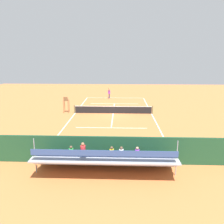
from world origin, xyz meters
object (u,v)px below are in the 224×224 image
tennis_ball_near (104,102)px  bleacher_stand (105,160)px  courtside_bench (146,152)px  umpire_chair (66,103)px  equipment_bag (118,157)px  tennis_ball_far (107,99)px  tennis_racket (105,98)px  tennis_net (113,110)px  tennis_player (109,93)px

tennis_ball_near → bleacher_stand: bearing=94.5°
courtside_bench → umpire_chair: bearing=-56.1°
equipment_bag → tennis_ball_far: bearing=-84.5°
tennis_ball_far → courtside_bench: bearing=100.4°
umpire_chair → tennis_ball_far: 10.80m
bleacher_stand → tennis_ball_near: bearing=-85.5°
umpire_chair → tennis_racket: size_ratio=3.75×
tennis_ball_far → tennis_racket: bearing=-69.1°
equipment_bag → tennis_ball_far: 23.27m
umpire_chair → tennis_racket: umpire_chair is taller
courtside_bench → tennis_ball_near: 21.05m
tennis_ball_near → tennis_ball_far: same height
bleacher_stand → equipment_bag: size_ratio=10.07×
tennis_racket → tennis_net: bearing=99.5°
courtside_bench → tennis_racket: courtside_bench is taller
tennis_ball_near → tennis_ball_far: size_ratio=1.00×
courtside_bench → tennis_player: (3.88, -23.64, 0.46)m
umpire_chair → tennis_ball_far: bearing=-116.5°
tennis_player → tennis_net: bearing=95.8°
tennis_net → tennis_ball_near: tennis_net is taller
umpire_chair → courtside_bench: (-9.03, 13.44, -0.76)m
courtside_bench → tennis_player: 23.96m
courtside_bench → tennis_ball_far: (4.24, -23.04, -0.53)m
bleacher_stand → tennis_player: bearing=-87.7°
bleacher_stand → tennis_racket: (1.80, -26.10, -0.88)m
tennis_ball_far → equipment_bag: bearing=95.5°
bleacher_stand → umpire_chair: size_ratio=4.23×
equipment_bag → tennis_ball_near: bearing=-82.9°
tennis_ball_near → umpire_chair: bearing=58.0°
tennis_ball_near → tennis_net: bearing=103.7°
tennis_net → equipment_bag: bearing=93.5°
tennis_net → tennis_racket: 10.94m
equipment_bag → tennis_ball_near: 20.82m
tennis_net → tennis_ball_near: (1.77, -7.26, -0.47)m
equipment_bag → tennis_ball_near: (2.58, -20.66, -0.15)m
tennis_racket → tennis_ball_far: tennis_ball_far is taller
tennis_ball_near → tennis_ball_far: 2.53m
equipment_bag → tennis_player: 23.86m
tennis_net → tennis_player: size_ratio=5.35×
tennis_net → tennis_ball_far: bearing=-81.8°
umpire_chair → tennis_player: umpire_chair is taller
tennis_racket → tennis_ball_near: size_ratio=8.64×
equipment_bag → umpire_chair: bearing=-62.7°
courtside_bench → tennis_racket: (4.63, -24.06, -0.54)m
tennis_net → courtside_bench: size_ratio=5.72×
equipment_bag → tennis_ball_far: size_ratio=13.64×
tennis_net → tennis_ball_far: 9.88m
bleacher_stand → umpire_chair: 16.68m
tennis_player → tennis_ball_near: size_ratio=29.18×
umpire_chair → tennis_ball_near: size_ratio=32.42×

